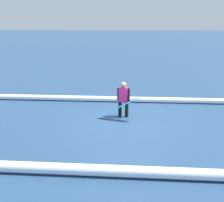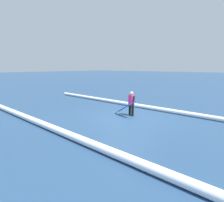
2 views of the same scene
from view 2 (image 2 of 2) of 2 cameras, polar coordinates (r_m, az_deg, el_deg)
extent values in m
plane|color=navy|center=(10.81, 3.71, -4.96)|extent=(194.27, 194.27, 0.00)
cylinder|color=black|center=(11.23, 6.01, -2.84)|extent=(0.14, 0.14, 0.60)
cylinder|color=black|center=(11.45, 5.21, -2.57)|extent=(0.14, 0.14, 0.60)
cube|color=#D82672|center=(11.23, 5.66, 0.22)|extent=(0.39, 0.30, 0.57)
sphere|color=tan|center=(11.17, 5.69, 2.20)|extent=(0.22, 0.22, 0.22)
cylinder|color=black|center=(11.05, 6.29, 0.06)|extent=(0.09, 0.20, 0.53)
cylinder|color=black|center=(11.40, 5.05, 0.38)|extent=(0.09, 0.18, 0.54)
ellipsoid|color=#268CE5|center=(11.06, 3.79, -1.89)|extent=(1.81, 0.54, 1.05)
ellipsoid|color=black|center=(11.06, 3.79, -1.87)|extent=(1.44, 0.33, 0.85)
cylinder|color=white|center=(13.68, 7.44, -1.30)|extent=(17.74, 0.82, 0.25)
cylinder|color=white|center=(7.41, -9.15, -11.00)|extent=(20.57, 1.01, 0.29)
camera|label=1|loc=(6.76, -67.33, 11.72)|focal=46.87mm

